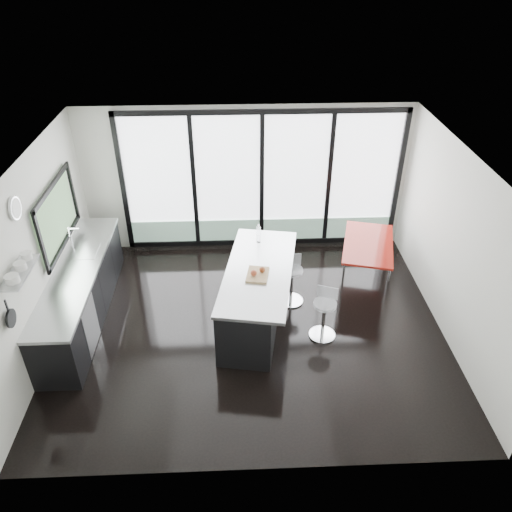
{
  "coord_description": "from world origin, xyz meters",
  "views": [
    {
      "loc": [
        -0.17,
        -6.0,
        5.29
      ],
      "look_at": [
        0.1,
        0.3,
        1.15
      ],
      "focal_mm": 35.0,
      "sensor_mm": 36.0,
      "label": 1
    }
  ],
  "objects_px": {
    "bar_stool_far": "(291,285)",
    "bar_stool_near": "(323,319)",
    "island": "(254,294)",
    "red_table": "(366,262)"
  },
  "relations": [
    {
      "from": "island",
      "to": "bar_stool_far",
      "type": "relative_size",
      "value": 3.77
    },
    {
      "from": "island",
      "to": "bar_stool_near",
      "type": "bearing_deg",
      "value": -24.12
    },
    {
      "from": "island",
      "to": "bar_stool_near",
      "type": "height_order",
      "value": "island"
    },
    {
      "from": "red_table",
      "to": "island",
      "type": "bearing_deg",
      "value": -154.04
    },
    {
      "from": "island",
      "to": "red_table",
      "type": "xyz_separation_m",
      "value": [
        2.02,
        0.98,
        -0.11
      ]
    },
    {
      "from": "bar_stool_near",
      "to": "bar_stool_far",
      "type": "bearing_deg",
      "value": 135.46
    },
    {
      "from": "bar_stool_far",
      "to": "bar_stool_near",
      "type": "bearing_deg",
      "value": -65.59
    },
    {
      "from": "island",
      "to": "bar_stool_near",
      "type": "relative_size",
      "value": 3.86
    },
    {
      "from": "island",
      "to": "bar_stool_far",
      "type": "distance_m",
      "value": 0.77
    },
    {
      "from": "island",
      "to": "bar_stool_near",
      "type": "xyz_separation_m",
      "value": [
        1.04,
        -0.47,
        -0.17
      ]
    }
  ]
}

